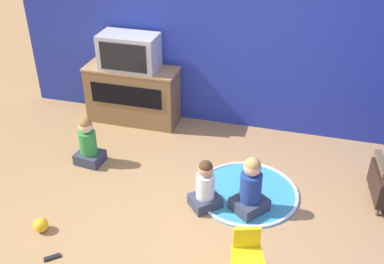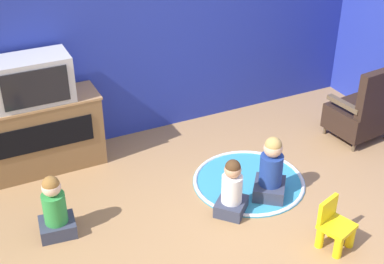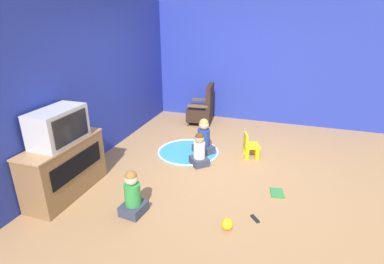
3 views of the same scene
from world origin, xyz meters
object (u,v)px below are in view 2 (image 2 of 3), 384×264
at_px(child_watching_right, 232,190).
at_px(yellow_kid_chair, 334,228).
at_px(television, 31,80).
at_px(tv_cabinet, 40,134).
at_px(child_watching_left, 271,171).
at_px(child_watching_center, 55,210).
at_px(black_armchair, 363,111).

bearing_deg(child_watching_right, yellow_kid_chair, -96.42).
bearing_deg(yellow_kid_chair, television, 112.37).
relative_size(tv_cabinet, television, 1.66).
distance_m(tv_cabinet, child_watching_right, 2.05).
height_order(tv_cabinet, child_watching_left, tv_cabinet).
xyz_separation_m(tv_cabinet, yellow_kid_chair, (1.94, -2.26, -0.22)).
xyz_separation_m(television, child_watching_right, (1.38, -1.49, -0.76)).
relative_size(child_watching_center, child_watching_right, 1.05).
bearing_deg(television, tv_cabinet, 90.00).
bearing_deg(child_watching_right, child_watching_center, 122.19).
height_order(black_armchair, child_watching_left, black_armchair).
bearing_deg(child_watching_left, tv_cabinet, 89.82).
bearing_deg(child_watching_center, tv_cabinet, 90.06).
relative_size(television, black_armchair, 0.82).
xyz_separation_m(yellow_kid_chair, child_watching_right, (-0.56, 0.76, 0.06)).
height_order(tv_cabinet, child_watching_right, tv_cabinet).
relative_size(tv_cabinet, black_armchair, 1.37).
relative_size(child_watching_left, child_watching_right, 1.14).
distance_m(television, child_watching_right, 2.17).
bearing_deg(television, child_watching_center, -96.77).
bearing_deg(child_watching_right, television, 90.10).
bearing_deg(child_watching_right, black_armchair, -27.82).
relative_size(black_armchair, yellow_kid_chair, 2.07).
xyz_separation_m(child_watching_left, child_watching_center, (-1.96, 0.35, -0.02)).
bearing_deg(tv_cabinet, child_watching_right, -47.35).
xyz_separation_m(child_watching_left, child_watching_right, (-0.45, -0.06, -0.04)).
bearing_deg(tv_cabinet, yellow_kid_chair, -49.33).
bearing_deg(black_armchair, tv_cabinet, -22.42).
relative_size(black_armchair, child_watching_left, 1.39).
distance_m(black_armchair, child_watching_left, 1.58).
height_order(television, child_watching_right, television).
xyz_separation_m(black_armchair, child_watching_center, (-3.47, -0.12, -0.09)).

